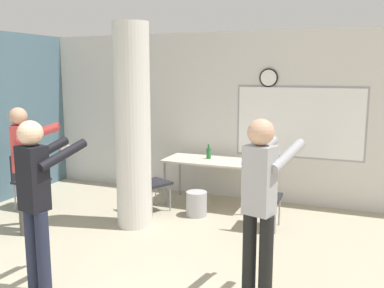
{
  "coord_description": "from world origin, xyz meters",
  "views": [
    {
      "loc": [
        2.04,
        -1.92,
        2.16
      ],
      "look_at": [
        0.11,
        2.97,
        1.26
      ],
      "focal_mm": 40.0,
      "sensor_mm": 36.0,
      "label": 1
    }
  ],
  "objects_px": {
    "person_watching_back": "(23,160)",
    "folding_table": "(213,163)",
    "person_playing_side": "(261,197)",
    "chair_table_right": "(264,194)",
    "chair_by_left_wall": "(28,177)",
    "bottle_on_table": "(209,153)",
    "person_playing_front": "(37,194)",
    "chair_table_left": "(150,180)"
  },
  "relations": [
    {
      "from": "chair_by_left_wall",
      "to": "chair_table_left",
      "type": "height_order",
      "value": "same"
    },
    {
      "from": "chair_table_left",
      "to": "person_playing_side",
      "type": "bearing_deg",
      "value": -42.64
    },
    {
      "from": "folding_table",
      "to": "bottle_on_table",
      "type": "bearing_deg",
      "value": 145.94
    },
    {
      "from": "bottle_on_table",
      "to": "person_playing_front",
      "type": "xyz_separation_m",
      "value": [
        -0.53,
        -3.38,
        0.17
      ]
    },
    {
      "from": "chair_table_left",
      "to": "person_playing_side",
      "type": "height_order",
      "value": "person_playing_side"
    },
    {
      "from": "chair_by_left_wall",
      "to": "chair_table_right",
      "type": "relative_size",
      "value": 1.0
    },
    {
      "from": "person_playing_front",
      "to": "person_playing_side",
      "type": "distance_m",
      "value": 2.1
    },
    {
      "from": "bottle_on_table",
      "to": "person_playing_side",
      "type": "distance_m",
      "value": 3.14
    },
    {
      "from": "chair_table_right",
      "to": "person_playing_front",
      "type": "bearing_deg",
      "value": -123.35
    },
    {
      "from": "person_playing_front",
      "to": "bottle_on_table",
      "type": "bearing_deg",
      "value": 81.03
    },
    {
      "from": "person_watching_back",
      "to": "bottle_on_table",
      "type": "bearing_deg",
      "value": 49.54
    },
    {
      "from": "person_watching_back",
      "to": "chair_table_right",
      "type": "bearing_deg",
      "value": 23.3
    },
    {
      "from": "person_playing_side",
      "to": "chair_table_right",
      "type": "bearing_deg",
      "value": 100.88
    },
    {
      "from": "person_playing_side",
      "to": "person_playing_front",
      "type": "bearing_deg",
      "value": -162.93
    },
    {
      "from": "chair_by_left_wall",
      "to": "person_playing_side",
      "type": "height_order",
      "value": "person_playing_side"
    },
    {
      "from": "person_playing_front",
      "to": "person_playing_side",
      "type": "relative_size",
      "value": 0.98
    },
    {
      "from": "chair_table_left",
      "to": "chair_by_left_wall",
      "type": "bearing_deg",
      "value": -164.03
    },
    {
      "from": "bottle_on_table",
      "to": "chair_table_left",
      "type": "relative_size",
      "value": 0.27
    },
    {
      "from": "chair_by_left_wall",
      "to": "person_playing_side",
      "type": "relative_size",
      "value": 0.5
    },
    {
      "from": "person_playing_front",
      "to": "chair_table_left",
      "type": "bearing_deg",
      "value": 93.22
    },
    {
      "from": "chair_by_left_wall",
      "to": "person_watching_back",
      "type": "height_order",
      "value": "person_watching_back"
    },
    {
      "from": "chair_by_left_wall",
      "to": "person_playing_front",
      "type": "height_order",
      "value": "person_playing_front"
    },
    {
      "from": "folding_table",
      "to": "chair_by_left_wall",
      "type": "distance_m",
      "value": 2.94
    },
    {
      "from": "person_watching_back",
      "to": "folding_table",
      "type": "bearing_deg",
      "value": 47.33
    },
    {
      "from": "chair_table_right",
      "to": "person_playing_front",
      "type": "relative_size",
      "value": 0.51
    },
    {
      "from": "chair_table_right",
      "to": "person_playing_side",
      "type": "xyz_separation_m",
      "value": [
        0.36,
        -1.88,
        0.52
      ]
    },
    {
      "from": "folding_table",
      "to": "person_watching_back",
      "type": "height_order",
      "value": "person_watching_back"
    },
    {
      "from": "chair_table_right",
      "to": "chair_table_left",
      "type": "distance_m",
      "value": 1.79
    },
    {
      "from": "folding_table",
      "to": "chair_table_left",
      "type": "height_order",
      "value": "chair_table_left"
    },
    {
      "from": "folding_table",
      "to": "bottle_on_table",
      "type": "height_order",
      "value": "bottle_on_table"
    },
    {
      "from": "chair_table_left",
      "to": "person_playing_front",
      "type": "distance_m",
      "value": 2.65
    },
    {
      "from": "chair_by_left_wall",
      "to": "chair_table_right",
      "type": "height_order",
      "value": "same"
    },
    {
      "from": "person_playing_side",
      "to": "chair_table_left",
      "type": "bearing_deg",
      "value": 137.36
    },
    {
      "from": "chair_by_left_wall",
      "to": "person_watching_back",
      "type": "relative_size",
      "value": 0.51
    },
    {
      "from": "bottle_on_table",
      "to": "person_playing_front",
      "type": "relative_size",
      "value": 0.14
    },
    {
      "from": "folding_table",
      "to": "chair_table_right",
      "type": "bearing_deg",
      "value": -38.94
    },
    {
      "from": "folding_table",
      "to": "person_watching_back",
      "type": "bearing_deg",
      "value": -132.67
    },
    {
      "from": "bottle_on_table",
      "to": "person_playing_front",
      "type": "distance_m",
      "value": 3.42
    },
    {
      "from": "chair_table_left",
      "to": "person_watching_back",
      "type": "distance_m",
      "value": 1.86
    },
    {
      "from": "chair_table_right",
      "to": "bottle_on_table",
      "type": "bearing_deg",
      "value": 141.43
    },
    {
      "from": "chair_table_right",
      "to": "person_playing_side",
      "type": "height_order",
      "value": "person_playing_side"
    },
    {
      "from": "chair_table_left",
      "to": "person_playing_front",
      "type": "relative_size",
      "value": 0.51
    }
  ]
}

